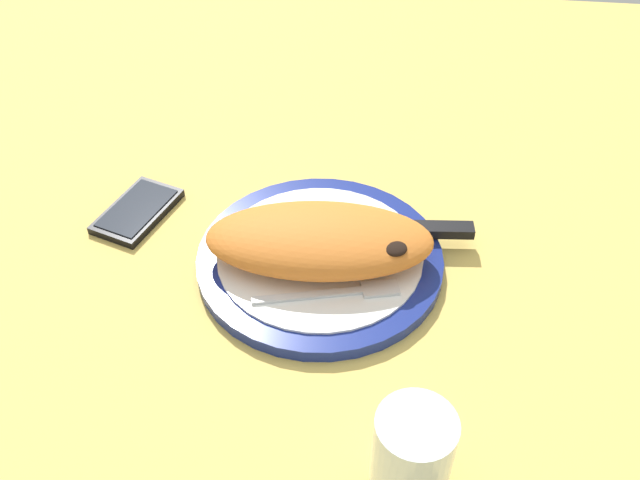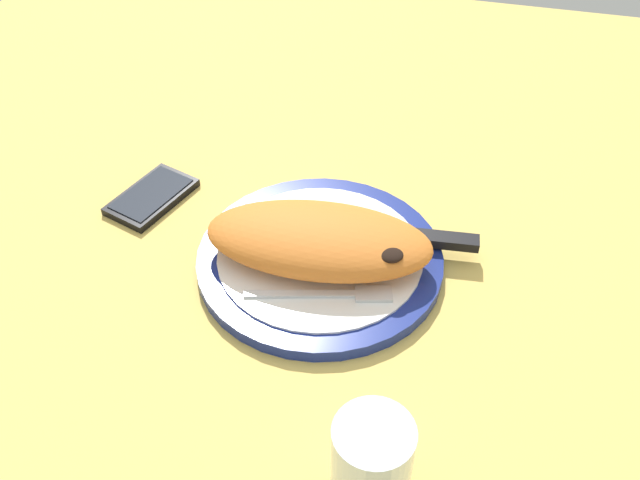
# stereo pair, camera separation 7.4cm
# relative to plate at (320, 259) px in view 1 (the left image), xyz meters

# --- Properties ---
(ground_plane) EXTENTS (1.50, 1.50, 0.03)m
(ground_plane) POSITION_rel_plate_xyz_m (0.00, 0.00, -0.02)
(ground_plane) COLOR #DBB756
(plate) EXTENTS (0.28, 0.28, 0.02)m
(plate) POSITION_rel_plate_xyz_m (0.00, 0.00, 0.00)
(plate) COLOR navy
(plate) RESTS_ON ground_plane
(calzone) EXTENTS (0.26, 0.14, 0.05)m
(calzone) POSITION_rel_plate_xyz_m (-0.00, -0.01, 0.04)
(calzone) COLOR orange
(calzone) RESTS_ON plate
(fork) EXTENTS (0.16, 0.05, 0.00)m
(fork) POSITION_rel_plate_xyz_m (0.03, -0.06, 0.01)
(fork) COLOR silver
(fork) RESTS_ON plate
(knife) EXTENTS (0.24, 0.04, 0.01)m
(knife) POSITION_rel_plate_xyz_m (0.09, 0.05, 0.01)
(knife) COLOR silver
(knife) RESTS_ON plate
(smartphone) EXTENTS (0.10, 0.13, 0.01)m
(smartphone) POSITION_rel_plate_xyz_m (-0.24, 0.06, -0.00)
(smartphone) COLOR black
(smartphone) RESTS_ON ground_plane
(water_glass) EXTENTS (0.07, 0.07, 0.09)m
(water_glass) POSITION_rel_plate_xyz_m (0.11, -0.26, 0.03)
(water_glass) COLOR silver
(water_glass) RESTS_ON ground_plane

